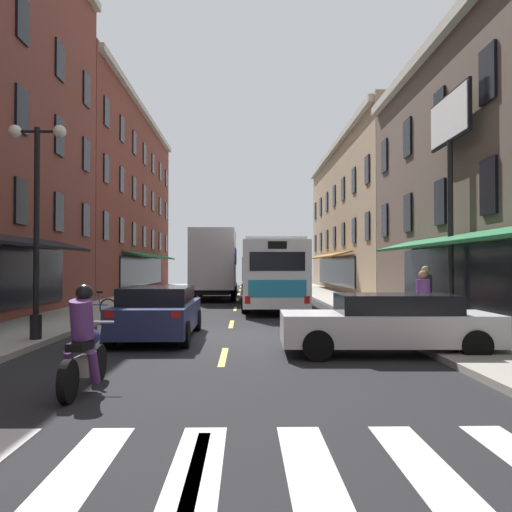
{
  "coord_description": "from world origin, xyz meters",
  "views": [
    {
      "loc": [
        0.47,
        -15.12,
        1.94
      ],
      "look_at": [
        0.92,
        8.3,
        2.38
      ],
      "focal_mm": 37.96,
      "sensor_mm": 36.0,
      "label": 1
    }
  ],
  "objects_px": {
    "box_truck": "(215,264)",
    "street_lamp_twin": "(37,220)",
    "billboard_sign": "(450,145)",
    "sedan_far": "(222,283)",
    "sedan_mid": "(158,312)",
    "transit_bus": "(269,273)",
    "pedestrian_near": "(426,294)",
    "bicycle_near": "(95,307)",
    "pedestrian_mid": "(423,302)",
    "motorcycle_rider": "(84,346)",
    "sedan_near": "(389,323)"
  },
  "relations": [
    {
      "from": "box_truck",
      "to": "pedestrian_mid",
      "type": "distance_m",
      "value": 18.76
    },
    {
      "from": "sedan_near",
      "to": "motorcycle_rider",
      "type": "height_order",
      "value": "motorcycle_rider"
    },
    {
      "from": "sedan_mid",
      "to": "pedestrian_near",
      "type": "distance_m",
      "value": 7.86
    },
    {
      "from": "box_truck",
      "to": "billboard_sign",
      "type": "bearing_deg",
      "value": -60.09
    },
    {
      "from": "pedestrian_near",
      "to": "sedan_near",
      "type": "bearing_deg",
      "value": 90.48
    },
    {
      "from": "transit_bus",
      "to": "bicycle_near",
      "type": "xyz_separation_m",
      "value": [
        -6.49,
        -6.55,
        -1.12
      ]
    },
    {
      "from": "billboard_sign",
      "to": "pedestrian_mid",
      "type": "distance_m",
      "value": 6.02
    },
    {
      "from": "transit_bus",
      "to": "pedestrian_near",
      "type": "bearing_deg",
      "value": -66.67
    },
    {
      "from": "sedan_near",
      "to": "pedestrian_near",
      "type": "bearing_deg",
      "value": 61.97
    },
    {
      "from": "pedestrian_near",
      "to": "street_lamp_twin",
      "type": "relative_size",
      "value": 0.34
    },
    {
      "from": "motorcycle_rider",
      "to": "transit_bus",
      "type": "bearing_deg",
      "value": 78.26
    },
    {
      "from": "sedan_mid",
      "to": "street_lamp_twin",
      "type": "distance_m",
      "value": 3.85
    },
    {
      "from": "box_truck",
      "to": "pedestrian_mid",
      "type": "xyz_separation_m",
      "value": [
        6.47,
        -17.58,
        -1.04
      ]
    },
    {
      "from": "motorcycle_rider",
      "to": "pedestrian_near",
      "type": "distance_m",
      "value": 10.95
    },
    {
      "from": "billboard_sign",
      "to": "street_lamp_twin",
      "type": "height_order",
      "value": "billboard_sign"
    },
    {
      "from": "transit_bus",
      "to": "sedan_far",
      "type": "distance_m",
      "value": 15.83
    },
    {
      "from": "sedan_far",
      "to": "transit_bus",
      "type": "bearing_deg",
      "value": -79.33
    },
    {
      "from": "motorcycle_rider",
      "to": "bicycle_near",
      "type": "distance_m",
      "value": 11.27
    },
    {
      "from": "box_truck",
      "to": "pedestrian_mid",
      "type": "height_order",
      "value": "box_truck"
    },
    {
      "from": "sedan_far",
      "to": "billboard_sign",
      "type": "bearing_deg",
      "value": -70.92
    },
    {
      "from": "sedan_mid",
      "to": "bicycle_near",
      "type": "height_order",
      "value": "sedan_mid"
    },
    {
      "from": "transit_bus",
      "to": "street_lamp_twin",
      "type": "distance_m",
      "value": 13.98
    },
    {
      "from": "billboard_sign",
      "to": "transit_bus",
      "type": "xyz_separation_m",
      "value": [
        -5.44,
        8.67,
        -4.23
      ]
    },
    {
      "from": "sedan_near",
      "to": "pedestrian_mid",
      "type": "distance_m",
      "value": 2.77
    },
    {
      "from": "sedan_far",
      "to": "motorcycle_rider",
      "type": "xyz_separation_m",
      "value": [
        -0.7,
        -32.97,
        0.06
      ]
    },
    {
      "from": "billboard_sign",
      "to": "street_lamp_twin",
      "type": "relative_size",
      "value": 1.39
    },
    {
      "from": "sedan_far",
      "to": "bicycle_near",
      "type": "height_order",
      "value": "sedan_far"
    },
    {
      "from": "bicycle_near",
      "to": "pedestrian_near",
      "type": "xyz_separation_m",
      "value": [
        10.74,
        -3.29,
        0.6
      ]
    },
    {
      "from": "billboard_sign",
      "to": "bicycle_near",
      "type": "relative_size",
      "value": 4.39
    },
    {
      "from": "transit_bus",
      "to": "sedan_near",
      "type": "distance_m",
      "value": 14.17
    },
    {
      "from": "motorcycle_rider",
      "to": "pedestrian_mid",
      "type": "height_order",
      "value": "pedestrian_mid"
    },
    {
      "from": "sedan_near",
      "to": "sedan_far",
      "type": "distance_m",
      "value": 29.94
    },
    {
      "from": "billboard_sign",
      "to": "pedestrian_near",
      "type": "bearing_deg",
      "value": -135.83
    },
    {
      "from": "billboard_sign",
      "to": "sedan_far",
      "type": "distance_m",
      "value": 26.12
    },
    {
      "from": "motorcycle_rider",
      "to": "pedestrian_mid",
      "type": "relative_size",
      "value": 1.23
    },
    {
      "from": "motorcycle_rider",
      "to": "sedan_near",
      "type": "bearing_deg",
      "value": 31.41
    },
    {
      "from": "bicycle_near",
      "to": "motorcycle_rider",
      "type": "bearing_deg",
      "value": -75.25
    },
    {
      "from": "billboard_sign",
      "to": "sedan_mid",
      "type": "relative_size",
      "value": 1.53
    },
    {
      "from": "bicycle_near",
      "to": "pedestrian_mid",
      "type": "height_order",
      "value": "pedestrian_mid"
    },
    {
      "from": "sedan_mid",
      "to": "motorcycle_rider",
      "type": "xyz_separation_m",
      "value": [
        -0.16,
        -6.11,
        -0.01
      ]
    },
    {
      "from": "sedan_far",
      "to": "box_truck",
      "type": "bearing_deg",
      "value": -89.98
    },
    {
      "from": "pedestrian_near",
      "to": "bicycle_near",
      "type": "bearing_deg",
      "value": 11.48
    },
    {
      "from": "box_truck",
      "to": "sedan_mid",
      "type": "height_order",
      "value": "box_truck"
    },
    {
      "from": "street_lamp_twin",
      "to": "transit_bus",
      "type": "bearing_deg",
      "value": 63.01
    },
    {
      "from": "sedan_far",
      "to": "street_lamp_twin",
      "type": "xyz_separation_m",
      "value": [
        -3.38,
        -27.92,
        2.43
      ]
    },
    {
      "from": "box_truck",
      "to": "street_lamp_twin",
      "type": "height_order",
      "value": "street_lamp_twin"
    },
    {
      "from": "sedan_far",
      "to": "motorcycle_rider",
      "type": "distance_m",
      "value": 32.98
    },
    {
      "from": "box_truck",
      "to": "transit_bus",
      "type": "bearing_deg",
      "value": -63.56
    },
    {
      "from": "box_truck",
      "to": "motorcycle_rider",
      "type": "distance_m",
      "value": 23.37
    },
    {
      "from": "sedan_mid",
      "to": "pedestrian_near",
      "type": "bearing_deg",
      "value": 11.04
    }
  ]
}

